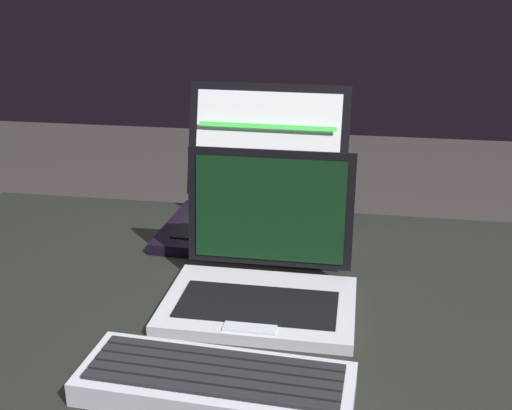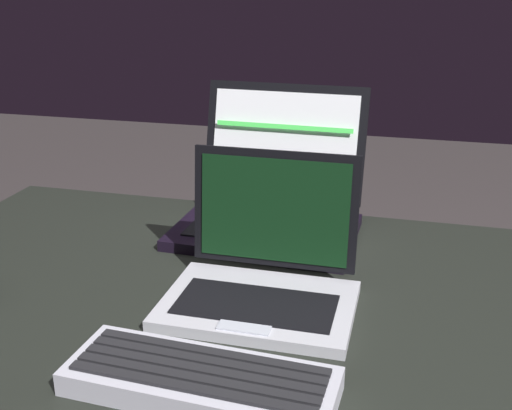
% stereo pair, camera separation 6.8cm
% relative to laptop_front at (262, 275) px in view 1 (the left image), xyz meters
% --- Properties ---
extents(desk, '(1.44, 0.76, 0.74)m').
position_rel_laptop_front_xyz_m(desk, '(0.09, -0.00, -0.14)').
color(desk, black).
rests_on(desk, ground).
extents(laptop_front, '(0.27, 0.21, 0.21)m').
position_rel_laptop_front_xyz_m(laptop_front, '(0.00, 0.00, 0.00)').
color(laptop_front, '#B4B5BD').
rests_on(laptop_front, desk).
extents(laptop_rear, '(0.33, 0.29, 0.25)m').
position_rel_laptop_front_xyz_m(laptop_rear, '(-0.05, 0.27, 0.01)').
color(laptop_rear, black).
rests_on(laptop_rear, desk).
extents(external_keyboard, '(0.31, 0.13, 0.03)m').
position_rel_laptop_front_xyz_m(external_keyboard, '(-0.02, -0.22, -0.03)').
color(external_keyboard, '#B5B5C2').
rests_on(external_keyboard, desk).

